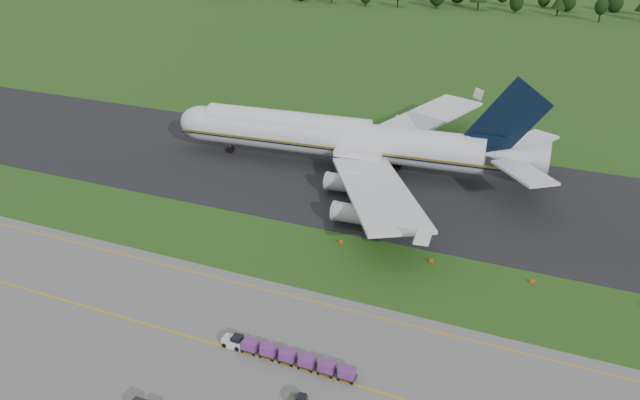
% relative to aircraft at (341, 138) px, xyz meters
% --- Properties ---
extents(ground, '(600.00, 600.00, 0.00)m').
position_rel_aircraft_xyz_m(ground, '(8.97, -32.24, -5.68)').
color(ground, '#224815').
rests_on(ground, ground).
extents(taxiway, '(300.00, 40.00, 0.08)m').
position_rel_aircraft_xyz_m(taxiway, '(8.97, -4.24, -5.64)').
color(taxiway, black).
rests_on(taxiway, ground).
extents(apron_markings, '(300.00, 30.20, 0.01)m').
position_rel_aircraft_xyz_m(apron_markings, '(8.97, -59.22, -5.61)').
color(apron_markings, '#D89D0C').
rests_on(apron_markings, apron).
extents(aircraft, '(70.83, 68.87, 19.88)m').
position_rel_aircraft_xyz_m(aircraft, '(0.00, 0.00, 0.00)').
color(aircraft, silver).
rests_on(aircraft, ground).
extents(baggage_train, '(15.87, 1.44, 1.38)m').
position_rel_aircraft_xyz_m(baggage_train, '(14.26, -53.67, -4.87)').
color(baggage_train, silver).
rests_on(baggage_train, apron).
extents(edge_markers, '(41.06, 0.30, 0.60)m').
position_rel_aircraft_xyz_m(edge_markers, '(30.82, -27.30, -5.40)').
color(edge_markers, '#EE5307').
rests_on(edge_markers, ground).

